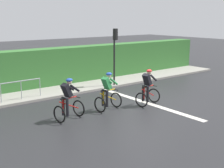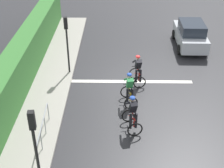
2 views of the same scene
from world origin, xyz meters
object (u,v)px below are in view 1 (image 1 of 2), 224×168
cyclist_mid (148,88)px  cyclist_second (108,92)px  cyclist_lead (68,100)px  traffic_light_near_crossing (115,49)px  pedestrian_railing_kerbside (11,87)px

cyclist_mid → cyclist_second: bearing=75.0°
cyclist_lead → traffic_light_near_crossing: traffic_light_near_crossing is taller
cyclist_lead → cyclist_mid: size_ratio=1.00×
cyclist_mid → traffic_light_near_crossing: traffic_light_near_crossing is taller
traffic_light_near_crossing → cyclist_second: bearing=137.8°
cyclist_mid → cyclist_lead: bearing=83.6°
cyclist_second → traffic_light_near_crossing: size_ratio=0.50×
cyclist_lead → pedestrian_railing_kerbside: 3.80m
traffic_light_near_crossing → pedestrian_railing_kerbside: bearing=87.4°
cyclist_lead → cyclist_mid: (-0.44, -3.89, 0.00)m
cyclist_lead → cyclist_mid: same height
cyclist_mid → traffic_light_near_crossing: bearing=-16.1°
cyclist_second → cyclist_mid: same height
traffic_light_near_crossing → cyclist_mid: bearing=163.9°
cyclist_second → pedestrian_railing_kerbside: bearing=39.3°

